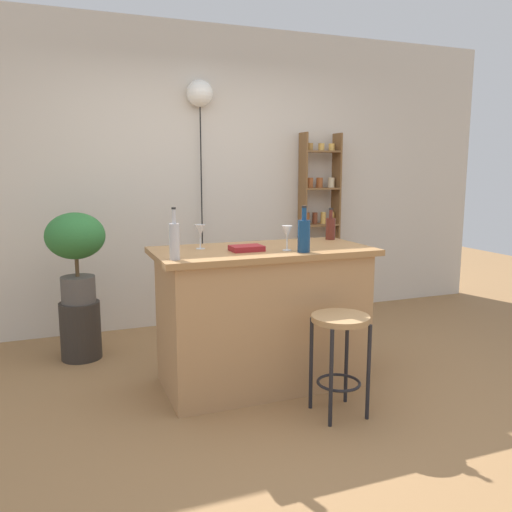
% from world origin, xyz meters
% --- Properties ---
extents(ground, '(12.00, 12.00, 0.00)m').
position_xyz_m(ground, '(0.00, 0.00, 0.00)').
color(ground, olive).
extents(back_wall, '(6.40, 0.10, 2.80)m').
position_xyz_m(back_wall, '(0.00, 1.95, 1.40)').
color(back_wall, beige).
rests_on(back_wall, ground).
extents(kitchen_counter, '(1.47, 0.73, 0.96)m').
position_xyz_m(kitchen_counter, '(0.00, 0.30, 0.48)').
color(kitchen_counter, tan).
rests_on(kitchen_counter, ground).
extents(bar_stool, '(0.35, 0.35, 0.62)m').
position_xyz_m(bar_stool, '(0.26, -0.31, 0.47)').
color(bar_stool, black).
rests_on(bar_stool, ground).
extents(spice_shelf, '(0.40, 0.18, 1.84)m').
position_xyz_m(spice_shelf, '(1.22, 1.79, 0.93)').
color(spice_shelf, brown).
rests_on(spice_shelf, ground).
extents(plant_stool, '(0.31, 0.31, 0.46)m').
position_xyz_m(plant_stool, '(-1.16, 1.25, 0.23)').
color(plant_stool, '#2D2823').
rests_on(plant_stool, ground).
extents(potted_plant, '(0.45, 0.40, 0.70)m').
position_xyz_m(potted_plant, '(-1.16, 1.25, 0.91)').
color(potted_plant, '#514C47').
rests_on(potted_plant, plant_stool).
extents(bottle_sauce_amber, '(0.07, 0.07, 0.24)m').
position_xyz_m(bottle_sauce_amber, '(0.65, 0.52, 1.05)').
color(bottle_sauce_amber, '#5B2319').
rests_on(bottle_sauce_amber, kitchen_counter).
extents(bottle_olive_oil, '(0.08, 0.08, 0.30)m').
position_xyz_m(bottle_olive_oil, '(0.19, 0.05, 1.07)').
color(bottle_olive_oil, navy).
rests_on(bottle_olive_oil, kitchen_counter).
extents(bottle_vinegar, '(0.06, 0.06, 0.31)m').
position_xyz_m(bottle_vinegar, '(-0.65, 0.07, 1.07)').
color(bottle_vinegar, '#B2B2B7').
rests_on(bottle_vinegar, kitchen_counter).
extents(wine_glass_left, '(0.07, 0.07, 0.16)m').
position_xyz_m(wine_glass_left, '(0.12, 0.15, 1.07)').
color(wine_glass_left, silver).
rests_on(wine_glass_left, kitchen_counter).
extents(wine_glass_center, '(0.07, 0.07, 0.16)m').
position_xyz_m(wine_glass_center, '(-0.40, 0.43, 1.07)').
color(wine_glass_center, silver).
rests_on(wine_glass_center, kitchen_counter).
extents(cookbook, '(0.21, 0.15, 0.03)m').
position_xyz_m(cookbook, '(-0.14, 0.23, 0.97)').
color(cookbook, maroon).
rests_on(cookbook, kitchen_counter).
extents(pendant_globe_light, '(0.24, 0.24, 2.29)m').
position_xyz_m(pendant_globe_light, '(0.00, 1.84, 2.14)').
color(pendant_globe_light, black).
rests_on(pendant_globe_light, ground).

